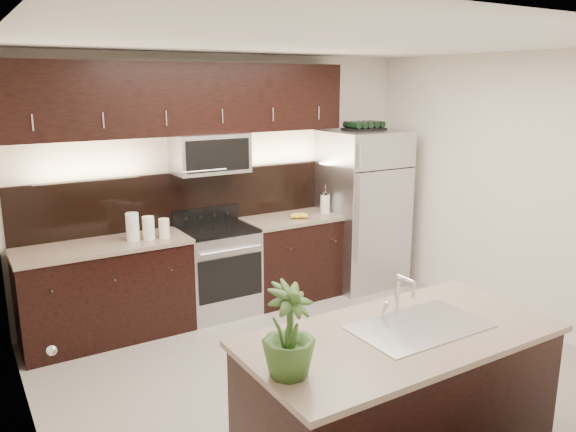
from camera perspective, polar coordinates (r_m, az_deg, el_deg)
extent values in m
plane|color=gray|center=(4.97, 4.22, -15.62)|extent=(4.50, 4.50, 0.00)
cube|color=beige|center=(6.17, -6.44, 3.46)|extent=(4.50, 0.02, 2.70)
cube|color=beige|center=(3.15, 26.49, -7.68)|extent=(4.50, 0.02, 2.70)
cube|color=beige|center=(3.68, -25.32, -4.63)|extent=(0.02, 4.00, 2.70)
cube|color=beige|center=(6.05, 22.10, 2.35)|extent=(0.02, 4.00, 2.70)
cube|color=white|center=(4.35, 4.85, 17.22)|extent=(4.50, 4.00, 0.02)
cube|color=white|center=(3.07, -22.49, -14.80)|extent=(0.04, 0.80, 2.02)
sphere|color=silver|center=(3.36, -22.87, -12.48)|extent=(0.06, 0.06, 0.06)
cube|color=black|center=(4.34, -26.69, 1.92)|extent=(0.01, 0.32, 0.46)
cube|color=white|center=(4.34, -26.65, 1.92)|extent=(0.00, 0.24, 0.36)
cube|color=black|center=(5.67, -17.98, -7.45)|extent=(1.57, 0.62, 0.90)
cube|color=black|center=(6.45, 0.69, -4.26)|extent=(1.16, 0.62, 0.90)
cube|color=#B2B2B7|center=(6.02, -7.12, -5.67)|extent=(0.76, 0.62, 0.90)
cube|color=black|center=(5.88, -7.25, -1.39)|extent=(0.76, 0.60, 0.03)
cube|color=tan|center=(5.53, -18.33, -2.89)|extent=(1.59, 0.65, 0.04)
cube|color=tan|center=(6.32, 0.70, -0.19)|extent=(1.18, 0.65, 0.04)
cube|color=black|center=(6.00, -10.28, 1.79)|extent=(3.49, 0.02, 0.56)
cube|color=#B2B2B7|center=(5.83, -7.93, 6.33)|extent=(0.76, 0.40, 0.40)
cube|color=black|center=(5.75, -10.16, 11.64)|extent=(3.49, 0.33, 0.70)
cube|color=black|center=(3.75, 11.08, -18.32)|extent=(1.90, 0.90, 0.90)
cube|color=tan|center=(3.53, 11.43, -11.81)|extent=(1.96, 0.96, 0.04)
cube|color=silver|center=(3.62, 13.23, -10.82)|extent=(0.84, 0.50, 0.01)
cylinder|color=silver|center=(3.71, 11.04, -8.16)|extent=(0.03, 0.03, 0.24)
cylinder|color=silver|center=(3.61, 11.89, -6.27)|extent=(0.02, 0.14, 0.02)
cylinder|color=silver|center=(3.58, 12.62, -7.33)|extent=(0.02, 0.02, 0.10)
cube|color=#B2B2B7|center=(6.79, 7.49, 0.74)|extent=(0.90, 0.81, 1.86)
cube|color=black|center=(6.64, 7.74, 8.73)|extent=(0.46, 0.28, 0.03)
cylinder|color=black|center=(6.53, 6.54, 9.16)|extent=(0.08, 0.26, 0.08)
cylinder|color=black|center=(6.58, 7.15, 9.17)|extent=(0.08, 0.26, 0.08)
cylinder|color=black|center=(6.64, 7.75, 9.19)|extent=(0.08, 0.26, 0.08)
cylinder|color=black|center=(6.70, 8.34, 9.21)|extent=(0.08, 0.26, 0.08)
cylinder|color=black|center=(6.75, 8.92, 9.22)|extent=(0.08, 0.26, 0.08)
imported|color=#305020|center=(2.89, 0.08, -11.60)|extent=(0.36, 0.36, 0.49)
cylinder|color=silver|center=(5.51, -15.52, -1.08)|extent=(0.12, 0.12, 0.27)
cylinder|color=white|center=(5.52, -13.99, -1.19)|extent=(0.11, 0.11, 0.23)
cylinder|color=white|center=(5.54, -12.47, -1.24)|extent=(0.10, 0.10, 0.19)
cylinder|color=silver|center=(6.46, 3.79, 1.24)|extent=(0.11, 0.11, 0.22)
cylinder|color=silver|center=(6.43, 3.81, 2.28)|extent=(0.11, 0.11, 0.02)
cylinder|color=silver|center=(6.42, 3.82, 2.75)|extent=(0.01, 0.01, 0.09)
ellipsoid|color=gold|center=(6.21, 0.60, 0.05)|extent=(0.25, 0.22, 0.06)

